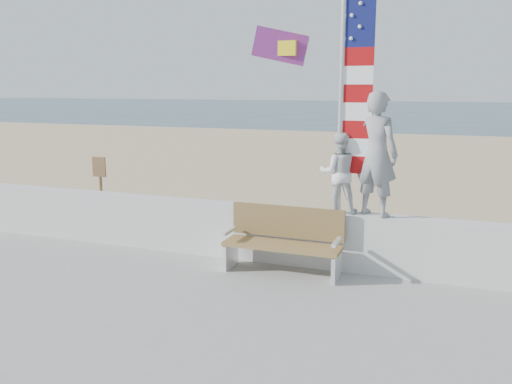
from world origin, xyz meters
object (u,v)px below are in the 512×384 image
Objects in this scene: adult at (376,154)px; flag at (350,87)px; bench at (284,240)px; child at (339,173)px.

flag is at bearing 22.14° from adult.
adult is at bearing 19.54° from bench.
adult is 1.50× the size of child.
child is 0.69× the size of bench.
bench is 0.51× the size of flag.
child is 0.35× the size of flag.
adult is 1.07m from flag.
adult is at bearing 166.01° from child.
adult reaches higher than child.
bench is at bearing 41.64° from adult.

